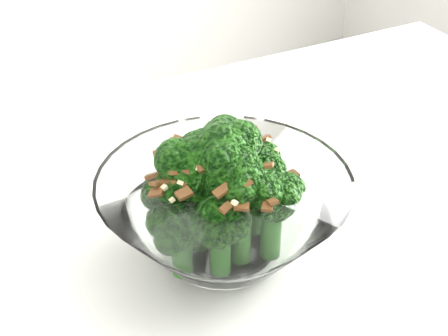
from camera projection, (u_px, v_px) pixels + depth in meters
broccoli_dish at (223, 207)px, 0.52m from camera, size 0.19×0.19×0.12m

